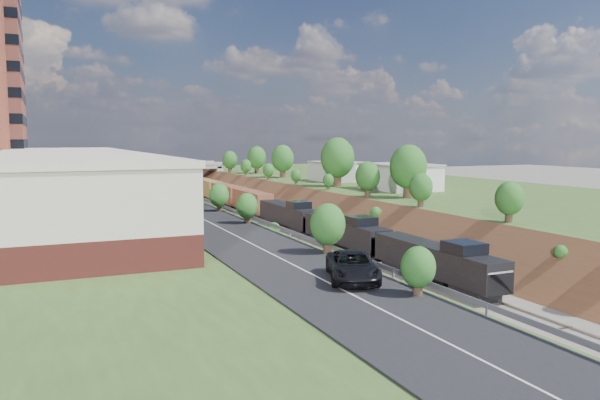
{
  "coord_description": "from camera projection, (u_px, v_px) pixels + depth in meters",
  "views": [
    {
      "loc": [
        -30.25,
        -29.94,
        13.41
      ],
      "look_at": [
        -2.11,
        34.66,
        6.0
      ],
      "focal_mm": 35.0,
      "sensor_mm": 36.0,
      "label": 1
    }
  ],
  "objects": [
    {
      "name": "ground",
      "position": [
        526.0,
        332.0,
        40.72
      ],
      "size": [
        400.0,
        400.0,
        0.0
      ],
      "primitive_type": "plane",
      "color": "#6B665B",
      "rests_on": "ground"
    },
    {
      "name": "platform_left",
      "position": [
        27.0,
        217.0,
        82.05
      ],
      "size": [
        44.0,
        180.0,
        5.0
      ],
      "primitive_type": "cube",
      "color": "#3D5121",
      "rests_on": "ground"
    },
    {
      "name": "platform_right",
      "position": [
        419.0,
        198.0,
        108.27
      ],
      "size": [
        44.0,
        180.0,
        5.0
      ],
      "primitive_type": "cube",
      "color": "#3D5121",
      "rests_on": "ground"
    },
    {
      "name": "embankment_left",
      "position": [
        183.0,
        225.0,
        91.05
      ],
      "size": [
        10.0,
        180.0,
        10.0
      ],
      "primitive_type": "cube",
      "rotation": [
        0.0,
        0.79,
        0.0
      ],
      "color": "brown",
      "rests_on": "ground"
    },
    {
      "name": "embankment_right",
      "position": [
        311.0,
        217.0,
        99.79
      ],
      "size": [
        10.0,
        180.0,
        10.0
      ],
      "primitive_type": "cube",
      "rotation": [
        0.0,
        0.79,
        0.0
      ],
      "color": "brown",
      "rests_on": "ground"
    },
    {
      "name": "rail_left_track",
      "position": [
        235.0,
        221.0,
        94.38
      ],
      "size": [
        1.58,
        180.0,
        0.18
      ],
      "primitive_type": "cube",
      "color": "gray",
      "rests_on": "ground"
    },
    {
      "name": "rail_right_track",
      "position": [
        265.0,
        220.0,
        96.44
      ],
      "size": [
        1.58,
        180.0,
        0.18
      ],
      "primitive_type": "cube",
      "color": "gray",
      "rests_on": "ground"
    },
    {
      "name": "road",
      "position": [
        153.0,
        194.0,
        88.74
      ],
      "size": [
        8.0,
        180.0,
        0.1
      ],
      "primitive_type": "cube",
      "color": "black",
      "rests_on": "platform_left"
    },
    {
      "name": "guardrail",
      "position": [
        180.0,
        190.0,
        90.13
      ],
      "size": [
        0.1,
        171.0,
        0.7
      ],
      "color": "#99999E",
      "rests_on": "platform_left"
    },
    {
      "name": "commercial_building",
      "position": [
        69.0,
        184.0,
        63.35
      ],
      "size": [
        14.3,
        62.3,
        7.0
      ],
      "color": "maroon",
      "rests_on": "platform_left"
    },
    {
      "name": "overpass",
      "position": [
        173.0,
        172.0,
        151.44
      ],
      "size": [
        24.5,
        8.3,
        7.4
      ],
      "color": "gray",
      "rests_on": "ground"
    },
    {
      "name": "white_building_near",
      "position": [
        400.0,
        178.0,
        96.73
      ],
      "size": [
        9.0,
        12.0,
        4.0
      ],
      "primitive_type": "cube",
      "color": "silver",
      "rests_on": "platform_right"
    },
    {
      "name": "white_building_far",
      "position": [
        337.0,
        172.0,
        116.61
      ],
      "size": [
        8.0,
        10.0,
        3.6
      ],
      "primitive_type": "cube",
      "color": "silver",
      "rests_on": "platform_right"
    },
    {
      "name": "tree_right_large",
      "position": [
        408.0,
        167.0,
        82.96
      ],
      "size": [
        5.25,
        5.25,
        7.61
      ],
      "color": "#473323",
      "rests_on": "platform_right"
    },
    {
      "name": "tree_left_crest",
      "position": [
        267.0,
        208.0,
        53.53
      ],
      "size": [
        2.45,
        2.45,
        3.55
      ],
      "color": "#473323",
      "rests_on": "platform_left"
    },
    {
      "name": "freight_train",
      "position": [
        218.0,
        191.0,
        122.3
      ],
      "size": [
        2.83,
        160.09,
        4.55
      ],
      "color": "black",
      "rests_on": "ground"
    },
    {
      "name": "suv",
      "position": [
        353.0,
        266.0,
        34.37
      ],
      "size": [
        4.79,
        6.62,
        1.67
      ],
      "primitive_type": "imported",
      "rotation": [
        0.0,
        0.0,
        -0.38
      ],
      "color": "black",
      "rests_on": "road"
    }
  ]
}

